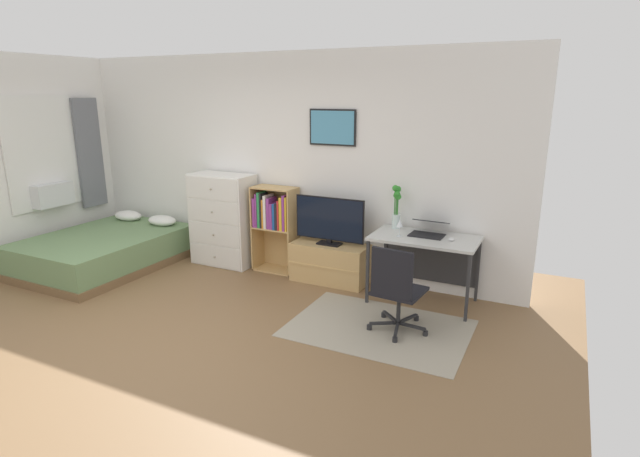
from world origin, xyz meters
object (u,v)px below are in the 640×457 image
at_px(bed, 105,250).
at_px(dresser, 223,220).
at_px(bamboo_vase, 397,205).
at_px(laptop, 429,229).
at_px(tv_stand, 330,263).
at_px(bookshelf, 274,220).
at_px(wine_glass, 400,224).
at_px(office_chair, 396,288).
at_px(computer_mouse, 452,239).
at_px(desk, 426,247).
at_px(television, 329,221).

relative_size(bed, dresser, 1.66).
bearing_deg(bamboo_vase, laptop, -11.62).
bearing_deg(tv_stand, laptop, 0.40).
height_order(bookshelf, wine_glass, bookshelf).
bearing_deg(dresser, office_chair, -19.31).
distance_m(bed, computer_mouse, 4.43).
distance_m(desk, computer_mouse, 0.33).
relative_size(bamboo_vase, wine_glass, 2.74).
distance_m(tv_stand, wine_glass, 1.13).
xyz_separation_m(bamboo_vase, wine_glass, (0.14, -0.30, -0.13)).
height_order(bookshelf, laptop, bookshelf).
xyz_separation_m(bookshelf, office_chair, (1.93, -0.99, -0.22)).
bearing_deg(bookshelf, bamboo_vase, 1.82).
bearing_deg(tv_stand, bed, -164.55).
bearing_deg(desk, television, 179.24).
xyz_separation_m(office_chair, wine_glass, (-0.22, 0.74, 0.42)).
xyz_separation_m(dresser, computer_mouse, (3.00, -0.11, 0.15)).
relative_size(bookshelf, computer_mouse, 10.47).
distance_m(bamboo_vase, wine_glass, 0.36).
distance_m(bed, wine_glass, 3.91).
bearing_deg(wine_glass, office_chair, -73.74).
height_order(desk, office_chair, office_chair).
distance_m(dresser, bookshelf, 0.76).
height_order(office_chair, computer_mouse, office_chair).
distance_m(desk, wine_glass, 0.41).
distance_m(bed, desk, 4.15).
height_order(tv_stand, television, television).
bearing_deg(tv_stand, office_chair, -40.20).
height_order(television, bamboo_vase, bamboo_vase).
bearing_deg(wine_glass, laptop, 40.25).
height_order(office_chair, laptop, laptop).
distance_m(bookshelf, laptop, 1.97).
bearing_deg(dresser, bed, -149.75).
bearing_deg(bed, laptop, 11.35).
relative_size(bed, office_chair, 2.33).
xyz_separation_m(desk, computer_mouse, (0.28, -0.09, 0.15)).
bearing_deg(tv_stand, dresser, -179.44).
relative_size(tv_stand, bamboo_vase, 1.87).
bearing_deg(bed, office_chair, -2.07).
distance_m(television, computer_mouse, 1.45).
relative_size(desk, bamboo_vase, 2.26).
bearing_deg(computer_mouse, bookshelf, 175.70).
bearing_deg(bamboo_vase, desk, -18.10).
relative_size(desk, wine_glass, 6.20).
bearing_deg(wine_glass, desk, 34.50).
height_order(bed, bamboo_vase, bamboo_vase).
relative_size(desk, office_chair, 1.30).
xyz_separation_m(bookshelf, bamboo_vase, (1.57, 0.05, 0.33)).
xyz_separation_m(bookshelf, computer_mouse, (2.25, -0.17, 0.08)).
height_order(bed, tv_stand, bed).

